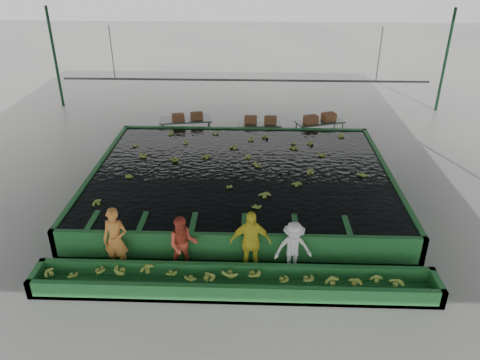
{
  "coord_description": "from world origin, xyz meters",
  "views": [
    {
      "loc": [
        0.48,
        -12.68,
        7.75
      ],
      "look_at": [
        0.0,
        0.5,
        1.0
      ],
      "focal_mm": 35.0,
      "sensor_mm": 36.0,
      "label": 1
    }
  ],
  "objects_px": {
    "worker_a": "(116,240)",
    "packing_table_mid": "(259,133)",
    "packing_table_left": "(186,130)",
    "flotation_tank": "(241,181)",
    "sorting_trough": "(234,283)",
    "box_stack_mid": "(260,123)",
    "box_stack_right": "(320,121)",
    "worker_c": "(250,242)",
    "worker_d": "(293,248)",
    "box_stack_left": "(188,120)",
    "packing_table_right": "(319,131)",
    "worker_b": "(183,245)"
  },
  "relations": [
    {
      "from": "packing_table_left",
      "to": "box_stack_mid",
      "type": "distance_m",
      "value": 3.21
    },
    {
      "from": "sorting_trough",
      "to": "worker_a",
      "type": "height_order",
      "value": "worker_a"
    },
    {
      "from": "worker_a",
      "to": "worker_c",
      "type": "height_order",
      "value": "worker_c"
    },
    {
      "from": "packing_table_right",
      "to": "packing_table_left",
      "type": "bearing_deg",
      "value": -178.47
    },
    {
      "from": "worker_c",
      "to": "box_stack_mid",
      "type": "xyz_separation_m",
      "value": [
        0.29,
        8.95,
        -0.06
      ]
    },
    {
      "from": "worker_d",
      "to": "packing_table_left",
      "type": "xyz_separation_m",
      "value": [
        -4.01,
        8.93,
        -0.25
      ]
    },
    {
      "from": "box_stack_right",
      "to": "worker_a",
      "type": "bearing_deg",
      "value": -124.77
    },
    {
      "from": "worker_d",
      "to": "box_stack_mid",
      "type": "relative_size",
      "value": 1.1
    },
    {
      "from": "packing_table_right",
      "to": "worker_d",
      "type": "bearing_deg",
      "value": -100.66
    },
    {
      "from": "worker_b",
      "to": "worker_a",
      "type": "bearing_deg",
      "value": 169.85
    },
    {
      "from": "flotation_tank",
      "to": "box_stack_right",
      "type": "height_order",
      "value": "box_stack_right"
    },
    {
      "from": "worker_c",
      "to": "worker_d",
      "type": "relative_size",
      "value": 1.21
    },
    {
      "from": "box_stack_mid",
      "to": "box_stack_right",
      "type": "bearing_deg",
      "value": 1.58
    },
    {
      "from": "worker_c",
      "to": "packing_table_left",
      "type": "xyz_separation_m",
      "value": [
        -2.91,
        8.93,
        -0.41
      ]
    },
    {
      "from": "worker_d",
      "to": "worker_b",
      "type": "bearing_deg",
      "value": 171.84
    },
    {
      "from": "box_stack_right",
      "to": "worker_b",
      "type": "bearing_deg",
      "value": -116.64
    },
    {
      "from": "worker_a",
      "to": "box_stack_mid",
      "type": "height_order",
      "value": "worker_a"
    },
    {
      "from": "worker_a",
      "to": "packing_table_left",
      "type": "relative_size",
      "value": 0.82
    },
    {
      "from": "worker_a",
      "to": "worker_d",
      "type": "distance_m",
      "value": 4.57
    },
    {
      "from": "packing_table_left",
      "to": "worker_c",
      "type": "bearing_deg",
      "value": -71.95
    },
    {
      "from": "packing_table_right",
      "to": "box_stack_left",
      "type": "relative_size",
      "value": 1.58
    },
    {
      "from": "packing_table_right",
      "to": "worker_b",
      "type": "bearing_deg",
      "value": -116.57
    },
    {
      "from": "worker_b",
      "to": "packing_table_left",
      "type": "xyz_separation_m",
      "value": [
        -1.18,
        8.93,
        -0.3
      ]
    },
    {
      "from": "sorting_trough",
      "to": "worker_a",
      "type": "relative_size",
      "value": 5.57
    },
    {
      "from": "worker_b",
      "to": "box_stack_mid",
      "type": "height_order",
      "value": "worker_b"
    },
    {
      "from": "packing_table_mid",
      "to": "packing_table_right",
      "type": "relative_size",
      "value": 0.91
    },
    {
      "from": "box_stack_mid",
      "to": "packing_table_left",
      "type": "bearing_deg",
      "value": -179.51
    },
    {
      "from": "box_stack_right",
      "to": "packing_table_mid",
      "type": "bearing_deg",
      "value": -177.53
    },
    {
      "from": "worker_a",
      "to": "packing_table_mid",
      "type": "distance_m",
      "value": 9.66
    },
    {
      "from": "worker_c",
      "to": "packing_table_left",
      "type": "height_order",
      "value": "worker_c"
    },
    {
      "from": "flotation_tank",
      "to": "sorting_trough",
      "type": "xyz_separation_m",
      "value": [
        0.0,
        -5.1,
        -0.2
      ]
    },
    {
      "from": "worker_b",
      "to": "box_stack_left",
      "type": "distance_m",
      "value": 8.91
    },
    {
      "from": "packing_table_right",
      "to": "flotation_tank",
      "type": "bearing_deg",
      "value": -123.73
    },
    {
      "from": "packing_table_mid",
      "to": "worker_c",
      "type": "bearing_deg",
      "value": -91.43
    },
    {
      "from": "flotation_tank",
      "to": "box_stack_left",
      "type": "xyz_separation_m",
      "value": [
        -2.43,
        4.54,
        0.55
      ]
    },
    {
      "from": "box_stack_mid",
      "to": "packing_table_right",
      "type": "bearing_deg",
      "value": 2.83
    },
    {
      "from": "packing_table_mid",
      "to": "box_stack_mid",
      "type": "distance_m",
      "value": 0.43
    },
    {
      "from": "worker_b",
      "to": "worker_d",
      "type": "xyz_separation_m",
      "value": [
        2.83,
        0.0,
        -0.05
      ]
    },
    {
      "from": "flotation_tank",
      "to": "worker_a",
      "type": "relative_size",
      "value": 5.57
    },
    {
      "from": "sorting_trough",
      "to": "box_stack_left",
      "type": "distance_m",
      "value": 9.97
    },
    {
      "from": "worker_a",
      "to": "worker_d",
      "type": "height_order",
      "value": "worker_a"
    },
    {
      "from": "box_stack_mid",
      "to": "box_stack_right",
      "type": "distance_m",
      "value": 2.51
    },
    {
      "from": "sorting_trough",
      "to": "worker_d",
      "type": "relative_size",
      "value": 6.67
    },
    {
      "from": "worker_c",
      "to": "box_stack_left",
      "type": "relative_size",
      "value": 1.4
    },
    {
      "from": "packing_table_left",
      "to": "flotation_tank",
      "type": "bearing_deg",
      "value": -61.36
    },
    {
      "from": "worker_a",
      "to": "worker_c",
      "type": "distance_m",
      "value": 3.47
    },
    {
      "from": "worker_a",
      "to": "worker_d",
      "type": "xyz_separation_m",
      "value": [
        4.57,
        0.0,
        -0.15
      ]
    },
    {
      "from": "worker_d",
      "to": "box_stack_mid",
      "type": "xyz_separation_m",
      "value": [
        -0.81,
        8.95,
        0.09
      ]
    },
    {
      "from": "packing_table_mid",
      "to": "flotation_tank",
      "type": "bearing_deg",
      "value": -97.46
    },
    {
      "from": "worker_d",
      "to": "box_stack_right",
      "type": "relative_size",
      "value": 1.04
    }
  ]
}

